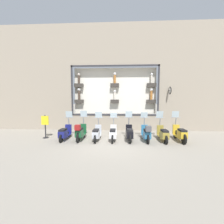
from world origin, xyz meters
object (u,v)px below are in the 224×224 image
at_px(scooter_silver_5, 97,133).
at_px(scooter_green_6, 80,132).
at_px(shop_sign_post, 45,126).
at_px(scooter_olive_1, 163,134).
at_px(scooter_black_3, 129,133).
at_px(scooter_yellow_0, 180,134).
at_px(scooter_white_4, 113,133).
at_px(scooter_navy_7, 65,133).
at_px(scooter_teal_2, 146,133).

xyz_separation_m(scooter_silver_5, scooter_green_6, (-0.05, 0.94, 0.07)).
bearing_deg(shop_sign_post, scooter_green_6, -100.32).
bearing_deg(scooter_olive_1, scooter_black_3, 89.92).
height_order(scooter_black_3, shop_sign_post, scooter_black_3).
xyz_separation_m(scooter_olive_1, scooter_black_3, (0.00, 1.89, 0.01)).
relative_size(scooter_yellow_0, scooter_black_3, 1.00).
bearing_deg(scooter_silver_5, scooter_olive_1, -89.94).
height_order(scooter_yellow_0, scooter_white_4, scooter_yellow_0).
distance_m(scooter_olive_1, scooter_navy_7, 5.67).
distance_m(scooter_yellow_0, scooter_silver_5, 4.72).
distance_m(scooter_white_4, shop_sign_post, 4.21).
xyz_separation_m(scooter_white_4, scooter_silver_5, (-0.00, 0.94, -0.01)).
bearing_deg(scooter_olive_1, scooter_green_6, 90.63).
xyz_separation_m(scooter_teal_2, scooter_green_6, (0.01, 3.78, 0.02)).
relative_size(scooter_yellow_0, scooter_navy_7, 1.01).
xyz_separation_m(scooter_white_4, scooter_navy_7, (0.00, 2.83, -0.00)).
bearing_deg(scooter_black_3, scooter_olive_1, -90.08).
relative_size(scooter_green_6, shop_sign_post, 1.28).
xyz_separation_m(scooter_yellow_0, shop_sign_post, (0.36, 7.96, 0.30)).
bearing_deg(scooter_navy_7, scooter_silver_5, -90.05).
distance_m(scooter_black_3, shop_sign_post, 5.15).
distance_m(scooter_silver_5, shop_sign_post, 3.28).
height_order(scooter_yellow_0, scooter_teal_2, scooter_yellow_0).
bearing_deg(scooter_olive_1, scooter_silver_5, 90.06).
relative_size(scooter_black_3, scooter_navy_7, 1.01).
xyz_separation_m(scooter_yellow_0, scooter_teal_2, (-0.07, 1.89, 0.02)).
height_order(scooter_teal_2, scooter_navy_7, scooter_navy_7).
relative_size(scooter_olive_1, scooter_silver_5, 1.00).
distance_m(scooter_black_3, scooter_white_4, 0.95).
distance_m(scooter_white_4, scooter_green_6, 1.89).
height_order(scooter_black_3, scooter_navy_7, scooter_black_3).
distance_m(scooter_black_3, scooter_silver_5, 1.89).
bearing_deg(scooter_black_3, scooter_yellow_0, -89.93).
relative_size(scooter_yellow_0, scooter_teal_2, 1.01).
bearing_deg(scooter_green_6, scooter_yellow_0, -89.41).
height_order(scooter_teal_2, scooter_black_3, scooter_black_3).
height_order(scooter_olive_1, scooter_green_6, scooter_green_6).
distance_m(scooter_teal_2, scooter_navy_7, 4.73).
relative_size(scooter_green_6, scooter_navy_7, 1.01).
height_order(scooter_teal_2, scooter_green_6, scooter_green_6).
relative_size(scooter_olive_1, scooter_black_3, 1.00).
distance_m(scooter_yellow_0, scooter_olive_1, 0.95).
height_order(scooter_olive_1, shop_sign_post, scooter_olive_1).
bearing_deg(scooter_white_4, scooter_yellow_0, -89.85).
xyz_separation_m(scooter_black_3, scooter_silver_5, (-0.01, 1.89, -0.02)).
height_order(scooter_olive_1, scooter_black_3, scooter_olive_1).
height_order(scooter_teal_2, shop_sign_post, scooter_teal_2).
height_order(scooter_green_6, shop_sign_post, scooter_green_6).
xyz_separation_m(scooter_white_4, shop_sign_post, (0.37, 4.18, 0.33)).
xyz_separation_m(scooter_olive_1, scooter_silver_5, (-0.00, 3.78, -0.01)).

